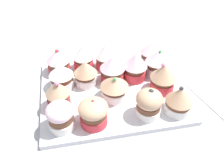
{
  "coord_description": "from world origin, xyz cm",
  "views": [
    {
      "loc": [
        -9.01,
        -47.15,
        44.5
      ],
      "look_at": [
        0.0,
        0.0,
        4.2
      ],
      "focal_mm": 40.25,
      "sensor_mm": 36.0,
      "label": 1
    }
  ],
  "objects_px": {
    "cupcake_14": "(105,56)",
    "cupcake_6": "(163,77)",
    "cupcake_9": "(112,69)",
    "cupcake_13": "(83,58)",
    "cupcake_10": "(135,66)",
    "cupcake_12": "(58,61)",
    "cupcake_7": "(61,76)",
    "cupcake_1": "(93,112)",
    "cupcake_3": "(179,100)",
    "cupcake_8": "(85,73)",
    "cupcake_11": "(157,62)",
    "cupcake_2": "(149,103)",
    "cupcake_5": "(114,87)",
    "cupcake_15": "(151,53)",
    "cupcake_0": "(60,116)",
    "cupcake_4": "(58,94)",
    "baking_tray": "(112,91)"
  },
  "relations": [
    {
      "from": "cupcake_14",
      "to": "cupcake_6",
      "type": "bearing_deg",
      "value": -44.16
    },
    {
      "from": "cupcake_9",
      "to": "cupcake_13",
      "type": "distance_m",
      "value": 0.1
    },
    {
      "from": "cupcake_10",
      "to": "cupcake_12",
      "type": "distance_m",
      "value": 0.21
    },
    {
      "from": "cupcake_7",
      "to": "cupcake_6",
      "type": "bearing_deg",
      "value": -13.68
    },
    {
      "from": "cupcake_1",
      "to": "cupcake_3",
      "type": "distance_m",
      "value": 0.2
    },
    {
      "from": "cupcake_6",
      "to": "cupcake_9",
      "type": "height_order",
      "value": "cupcake_6"
    },
    {
      "from": "cupcake_10",
      "to": "cupcake_8",
      "type": "bearing_deg",
      "value": 178.99
    },
    {
      "from": "cupcake_11",
      "to": "cupcake_2",
      "type": "bearing_deg",
      "value": -114.71
    },
    {
      "from": "cupcake_2",
      "to": "cupcake_5",
      "type": "xyz_separation_m",
      "value": [
        -0.06,
        0.07,
        -0.0
      ]
    },
    {
      "from": "cupcake_6",
      "to": "cupcake_12",
      "type": "relative_size",
      "value": 1.14
    },
    {
      "from": "cupcake_7",
      "to": "cupcake_11",
      "type": "bearing_deg",
      "value": 1.21
    },
    {
      "from": "cupcake_2",
      "to": "cupcake_15",
      "type": "distance_m",
      "value": 0.21
    },
    {
      "from": "cupcake_1",
      "to": "cupcake_12",
      "type": "bearing_deg",
      "value": 108.88
    },
    {
      "from": "cupcake_8",
      "to": "cupcake_9",
      "type": "relative_size",
      "value": 0.93
    },
    {
      "from": "cupcake_0",
      "to": "cupcake_1",
      "type": "distance_m",
      "value": 0.07
    },
    {
      "from": "cupcake_3",
      "to": "cupcake_7",
      "type": "bearing_deg",
      "value": 151.93
    },
    {
      "from": "cupcake_6",
      "to": "cupcake_1",
      "type": "bearing_deg",
      "value": -157.41
    },
    {
      "from": "cupcake_4",
      "to": "cupcake_11",
      "type": "bearing_deg",
      "value": 16.05
    },
    {
      "from": "cupcake_3",
      "to": "cupcake_15",
      "type": "distance_m",
      "value": 0.2
    },
    {
      "from": "cupcake_3",
      "to": "cupcake_5",
      "type": "xyz_separation_m",
      "value": [
        -0.14,
        0.07,
        -0.0
      ]
    },
    {
      "from": "cupcake_11",
      "to": "cupcake_15",
      "type": "bearing_deg",
      "value": 87.83
    },
    {
      "from": "cupcake_7",
      "to": "cupcake_15",
      "type": "relative_size",
      "value": 1.04
    },
    {
      "from": "cupcake_10",
      "to": "cupcake_11",
      "type": "distance_m",
      "value": 0.06
    },
    {
      "from": "cupcake_15",
      "to": "cupcake_5",
      "type": "bearing_deg",
      "value": -136.74
    },
    {
      "from": "baking_tray",
      "to": "cupcake_11",
      "type": "relative_size",
      "value": 4.65
    },
    {
      "from": "cupcake_8",
      "to": "cupcake_14",
      "type": "height_order",
      "value": "cupcake_14"
    },
    {
      "from": "cupcake_8",
      "to": "cupcake_15",
      "type": "bearing_deg",
      "value": 16.88
    },
    {
      "from": "cupcake_8",
      "to": "cupcake_10",
      "type": "bearing_deg",
      "value": -1.01
    },
    {
      "from": "cupcake_13",
      "to": "cupcake_15",
      "type": "xyz_separation_m",
      "value": [
        0.19,
        -0.01,
        -0.0
      ]
    },
    {
      "from": "baking_tray",
      "to": "cupcake_10",
      "type": "height_order",
      "value": "cupcake_10"
    },
    {
      "from": "baking_tray",
      "to": "cupcake_5",
      "type": "height_order",
      "value": "cupcake_5"
    },
    {
      "from": "cupcake_2",
      "to": "cupcake_8",
      "type": "distance_m",
      "value": 0.19
    },
    {
      "from": "baking_tray",
      "to": "cupcake_0",
      "type": "bearing_deg",
      "value": -142.27
    },
    {
      "from": "cupcake_13",
      "to": "cupcake_15",
      "type": "height_order",
      "value": "cupcake_13"
    },
    {
      "from": "cupcake_5",
      "to": "cupcake_1",
      "type": "bearing_deg",
      "value": -129.82
    },
    {
      "from": "cupcake_9",
      "to": "cupcake_15",
      "type": "relative_size",
      "value": 1.14
    },
    {
      "from": "cupcake_4",
      "to": "cupcake_14",
      "type": "xyz_separation_m",
      "value": [
        0.13,
        0.13,
        -0.0
      ]
    },
    {
      "from": "baking_tray",
      "to": "cupcake_3",
      "type": "xyz_separation_m",
      "value": [
        0.13,
        -0.1,
        0.04
      ]
    },
    {
      "from": "baking_tray",
      "to": "cupcake_9",
      "type": "height_order",
      "value": "cupcake_9"
    },
    {
      "from": "cupcake_7",
      "to": "cupcake_14",
      "type": "xyz_separation_m",
      "value": [
        0.12,
        0.06,
        0.0
      ]
    },
    {
      "from": "cupcake_1",
      "to": "cupcake_13",
      "type": "height_order",
      "value": "cupcake_13"
    },
    {
      "from": "cupcake_0",
      "to": "cupcake_3",
      "type": "xyz_separation_m",
      "value": [
        0.27,
        -0.0,
        0.0
      ]
    },
    {
      "from": "cupcake_10",
      "to": "cupcake_15",
      "type": "xyz_separation_m",
      "value": [
        0.06,
        0.06,
        -0.01
      ]
    },
    {
      "from": "cupcake_4",
      "to": "cupcake_8",
      "type": "bearing_deg",
      "value": 44.48
    },
    {
      "from": "cupcake_3",
      "to": "cupcake_14",
      "type": "xyz_separation_m",
      "value": [
        -0.14,
        0.2,
        0.0
      ]
    },
    {
      "from": "cupcake_3",
      "to": "cupcake_5",
      "type": "bearing_deg",
      "value": 151.65
    },
    {
      "from": "cupcake_0",
      "to": "cupcake_12",
      "type": "bearing_deg",
      "value": 89.81
    },
    {
      "from": "cupcake_6",
      "to": "cupcake_11",
      "type": "distance_m",
      "value": 0.07
    },
    {
      "from": "cupcake_1",
      "to": "cupcake_12",
      "type": "relative_size",
      "value": 0.93
    },
    {
      "from": "cupcake_7",
      "to": "cupcake_9",
      "type": "xyz_separation_m",
      "value": [
        0.13,
        -0.0,
        0.0
      ]
    }
  ]
}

